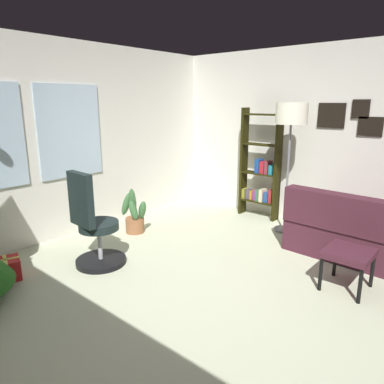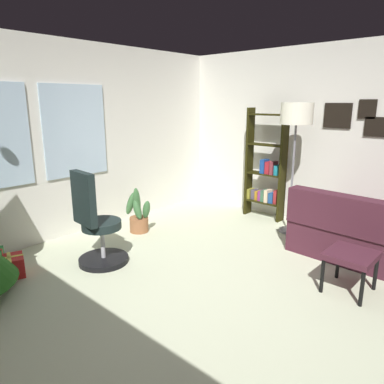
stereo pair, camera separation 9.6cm
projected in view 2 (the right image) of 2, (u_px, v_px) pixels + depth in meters
ground_plane at (223, 307)px, 3.31m from camera, size 5.30×5.26×0.10m
wall_back_with_windows at (63, 141)px, 4.72m from camera, size 5.30×0.12×2.57m
wall_right_with_frames at (346, 140)px, 4.91m from camera, size 0.12×5.26×2.57m
footstool at (351, 258)px, 3.42m from camera, size 0.46×0.42×0.40m
gift_box_red at (10, 267)px, 3.78m from camera, size 0.34×0.34×0.22m
office_chair at (97, 229)px, 3.98m from camera, size 0.56×0.56×1.08m
bookshelf at (266, 171)px, 5.55m from camera, size 0.18×0.64×1.70m
floor_lamp at (296, 121)px, 4.72m from camera, size 0.42×0.42×1.78m
potted_plant at (138, 216)px, 5.06m from camera, size 0.27×0.47×0.62m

